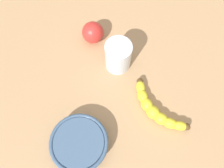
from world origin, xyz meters
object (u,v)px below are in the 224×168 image
banana (156,110)px  smoothie_glass (118,56)px  apple_fruit (93,32)px  ceramic_bowl (79,143)px

banana → smoothie_glass: size_ratio=2.02×
apple_fruit → banana: bearing=172.0°
apple_fruit → ceramic_bowl: bearing=131.2°
banana → smoothie_glass: smoothie_glass is taller
ceramic_bowl → apple_fruit: apple_fruit is taller
smoothie_glass → apple_fruit: smoothie_glass is taller
banana → apple_fruit: bearing=174.5°
banana → apple_fruit: (33.42, -4.67, 1.79)cm
banana → ceramic_bowl: (8.71, 23.51, 1.02)cm
smoothie_glass → ceramic_bowl: bearing=112.7°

